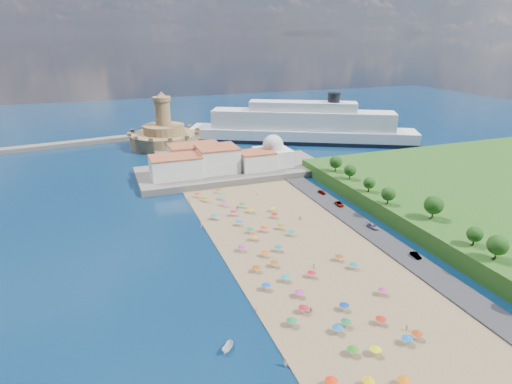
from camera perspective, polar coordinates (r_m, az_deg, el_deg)
name	(u,v)px	position (r m, az deg, el deg)	size (l,w,h in m)	color
ground	(271,241)	(140.13, 2.06, -6.61)	(700.00, 700.00, 0.00)	#071938
terrace	(233,171)	(206.53, -3.11, 2.85)	(90.00, 36.00, 3.00)	#59544C
jetty	(174,157)	(234.52, -10.86, 4.58)	(18.00, 70.00, 2.40)	#59544C
waterfront_buildings	(206,160)	(201.97, -6.74, 4.22)	(57.00, 29.00, 11.00)	silver
domed_building	(273,153)	(209.22, 2.27, 5.23)	(16.00, 16.00, 15.00)	silver
fortress	(164,136)	(261.99, -12.12, 7.37)	(40.00, 40.00, 32.40)	#A47F52
cruise_ship	(302,128)	(268.50, 6.16, 8.53)	(133.30, 83.12, 30.49)	black
beach_parasols	(282,254)	(128.35, 3.52, -8.25)	(31.20, 116.57, 2.20)	gray
beachgoers	(263,240)	(138.75, 0.98, -6.36)	(36.32, 97.43, 1.89)	tan
moored_boats	(244,381)	(90.01, -1.62, -23.83)	(4.34, 24.17, 1.58)	white
parked_cars	(356,215)	(160.57, 13.14, -2.98)	(2.84, 61.84, 1.40)	gray
hillside_trees	(413,201)	(154.10, 20.16, -1.18)	(11.62, 107.54, 8.10)	#382314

